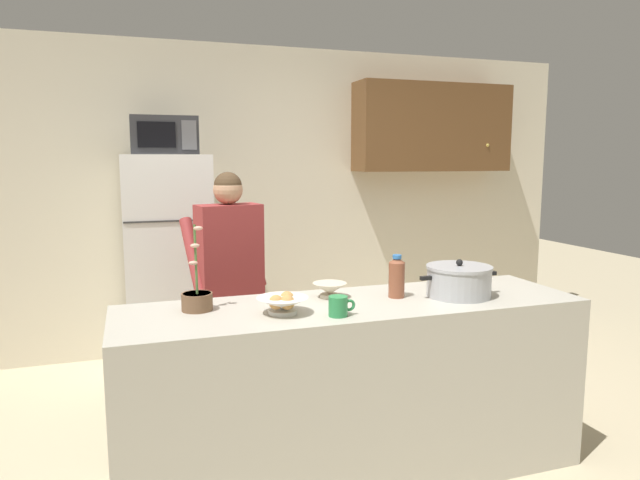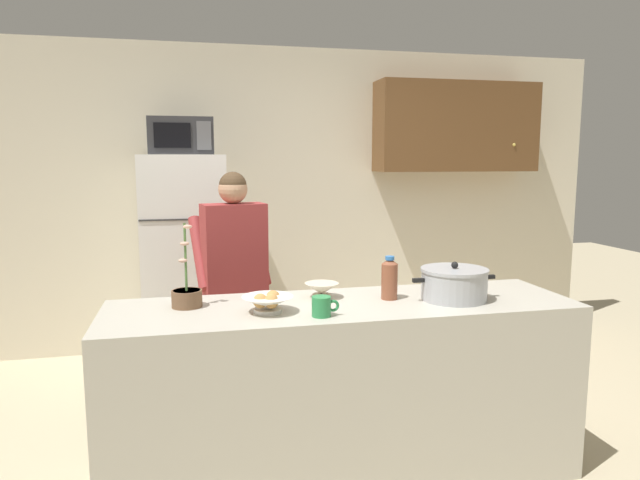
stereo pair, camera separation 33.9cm
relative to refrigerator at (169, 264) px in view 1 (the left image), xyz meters
name	(u,v)px [view 1 (the left image)]	position (x,y,z in m)	size (l,w,h in m)	color
ground_plane	(353,470)	(0.80, -1.85, -0.84)	(14.00, 14.00, 0.00)	#C6B793
back_wall_unit	(288,186)	(1.08, 0.41, 0.57)	(6.00, 0.48, 2.60)	beige
kitchen_island	(353,388)	(0.80, -1.85, -0.38)	(2.39, 0.68, 0.92)	#BCB7A8
refrigerator	(169,264)	(0.00, 0.00, 0.00)	(0.64, 0.68, 1.68)	white
microwave	(164,136)	(0.00, -0.02, 0.98)	(0.48, 0.37, 0.28)	#2D2D30
person_near_pot	(229,267)	(0.32, -0.92, 0.13)	(0.54, 0.48, 1.57)	#726656
cooking_pot	(459,281)	(1.38, -1.90, 0.16)	(0.46, 0.35, 0.20)	#ADAFB5
coffee_mug	(339,306)	(0.64, -2.06, 0.13)	(0.13, 0.09, 0.10)	#2D8C4C
bread_bowl	(283,304)	(0.40, -1.94, 0.13)	(0.25, 0.25, 0.10)	white
empty_bowl	(330,289)	(0.72, -1.71, 0.13)	(0.18, 0.18, 0.08)	beige
bottle_near_edge	(397,277)	(1.06, -1.81, 0.19)	(0.09, 0.09, 0.23)	brown
potted_orchid	(197,298)	(0.02, -1.74, 0.14)	(0.15, 0.15, 0.42)	brown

